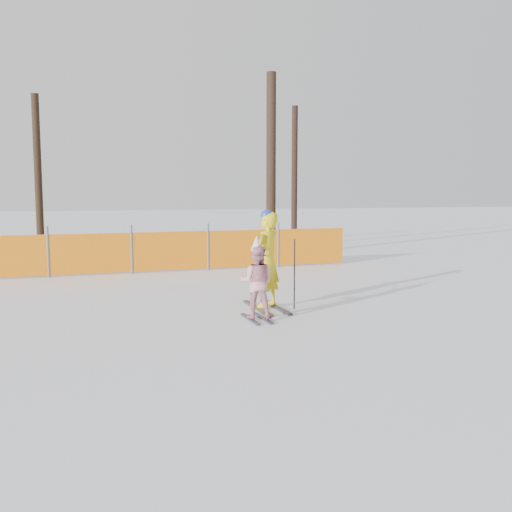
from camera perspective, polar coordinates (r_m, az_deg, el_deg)
The scene contains 6 objects.
ground at distance 9.26m, azimuth 1.02°, elevation -6.49°, with size 120.00×120.00×0.00m, color white.
adult at distance 10.07m, azimuth 1.07°, elevation -0.35°, with size 0.73×1.39×1.77m.
child at distance 9.22m, azimuth 0.05°, elevation -2.55°, with size 0.71×0.85×1.37m.
ski_poles at distance 9.92m, azimuth 2.77°, elevation -1.25°, with size 0.87×0.58×1.25m.
safety_fence at distance 14.72m, azimuth -20.40°, elevation 0.10°, with size 16.02×0.06×1.25m.
tree_trunks at distance 19.09m, azimuth -2.44°, elevation 8.44°, with size 9.35×3.26×5.85m.
Camera 1 is at (-3.12, -8.47, 2.06)m, focal length 40.00 mm.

